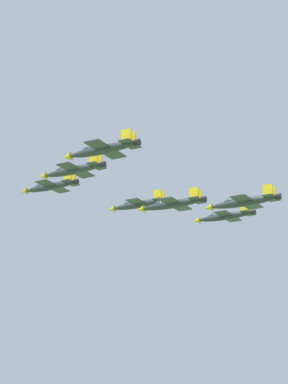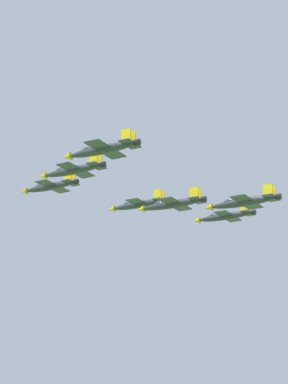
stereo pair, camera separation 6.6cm
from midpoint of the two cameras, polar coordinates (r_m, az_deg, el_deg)
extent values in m
ellipsoid|color=#2D3338|center=(197.69, -6.83, 0.39)|extent=(4.11, 14.82, 1.89)
cone|color=gold|center=(202.42, -8.71, 0.03)|extent=(1.88, 2.11, 1.61)
ellipsoid|color=#334751|center=(199.75, -7.57, 0.44)|extent=(1.79, 2.71, 1.10)
cube|color=#2D3338|center=(197.24, -6.65, 0.40)|extent=(10.89, 4.92, 0.19)
cube|color=gold|center=(193.66, -7.47, 0.80)|extent=(1.19, 3.10, 0.23)
cube|color=gold|center=(200.90, -5.87, 0.04)|extent=(1.19, 3.10, 0.23)
cube|color=#2D3338|center=(194.28, -5.35, 0.67)|extent=(5.34, 3.05, 0.19)
cube|color=gold|center=(194.15, -5.56, 1.12)|extent=(0.57, 2.11, 2.73)
cube|color=gold|center=(195.61, -5.25, 0.96)|extent=(0.57, 2.11, 2.73)
cylinder|color=black|center=(193.42, -4.96, 0.75)|extent=(1.47, 1.24, 1.32)
ellipsoid|color=#2D3338|center=(175.75, -5.17, 1.57)|extent=(4.16, 14.97, 1.91)
cone|color=gold|center=(180.32, -7.35, 1.13)|extent=(1.90, 2.14, 1.62)
ellipsoid|color=#334751|center=(177.76, -6.04, 1.61)|extent=(1.80, 2.74, 1.11)
cube|color=#2D3338|center=(175.32, -4.97, 1.58)|extent=(11.00, 4.98, 0.19)
cube|color=gold|center=(171.65, -5.86, 2.06)|extent=(1.20, 3.13, 0.23)
cube|color=gold|center=(179.08, -4.12, 1.15)|extent=(1.20, 3.13, 0.23)
cube|color=#2D3338|center=(172.49, -3.46, 1.91)|extent=(5.39, 3.08, 0.19)
cube|color=gold|center=(172.37, -3.70, 2.42)|extent=(0.58, 2.14, 2.76)
cube|color=gold|center=(173.87, -3.36, 2.23)|extent=(0.58, 2.14, 2.76)
cylinder|color=black|center=(171.68, -3.00, 2.00)|extent=(1.48, 1.25, 1.34)
ellipsoid|color=#2D3338|center=(199.16, -0.35, -0.92)|extent=(4.00, 14.82, 1.89)
cone|color=gold|center=(203.20, -2.35, -1.26)|extent=(1.86, 2.10, 1.61)
ellipsoid|color=#334751|center=(200.94, -1.15, -0.86)|extent=(1.77, 2.70, 1.10)
cube|color=#2D3338|center=(198.78, -0.16, -0.92)|extent=(10.87, 4.84, 0.19)
cube|color=gold|center=(194.90, -0.85, -0.55)|extent=(1.16, 3.10, 0.23)
cube|color=gold|center=(202.73, 0.50, -1.25)|extent=(1.16, 3.10, 0.23)
cube|color=#2D3338|center=(196.29, 1.21, -0.66)|extent=(5.32, 3.01, 0.19)
cube|color=gold|center=(196.04, 1.00, -0.22)|extent=(0.55, 2.11, 2.73)
cube|color=gold|center=(197.63, 1.27, -0.36)|extent=(0.55, 2.11, 2.73)
cylinder|color=black|center=(195.57, 1.63, -0.59)|extent=(1.46, 1.23, 1.32)
ellipsoid|color=#2D3338|center=(154.11, -3.05, 3.09)|extent=(4.20, 15.04, 1.92)
cone|color=gold|center=(158.43, -5.60, 2.55)|extent=(1.91, 2.15, 1.63)
ellipsoid|color=#334751|center=(156.04, -4.07, 3.12)|extent=(1.82, 2.75, 1.12)
cube|color=#2D3338|center=(153.70, -2.81, 3.10)|extent=(11.06, 5.01, 0.19)
cube|color=gold|center=(149.96, -3.78, 3.70)|extent=(1.21, 3.15, 0.23)
cube|color=gold|center=(157.54, -1.89, 2.57)|extent=(1.21, 3.15, 0.23)
cube|color=#2D3338|center=(151.08, -1.03, 3.51)|extent=(5.42, 3.11, 0.19)
cube|color=gold|center=(150.97, -1.31, 4.10)|extent=(0.58, 2.15, 2.77)
cube|color=gold|center=(152.51, -0.94, 3.86)|extent=(0.58, 2.15, 2.77)
cylinder|color=black|center=(150.33, -0.49, 3.62)|extent=(1.49, 1.26, 1.34)
ellipsoid|color=#2D3338|center=(203.65, 5.95, -1.78)|extent=(4.05, 14.89, 1.90)
cone|color=gold|center=(206.91, 3.86, -2.10)|extent=(1.88, 2.12, 1.61)
ellipsoid|color=#334751|center=(205.10, 5.11, -1.71)|extent=(1.78, 2.71, 1.11)
cube|color=#2D3338|center=(203.34, 6.14, -1.78)|extent=(10.93, 4.89, 0.19)
cube|color=gold|center=(199.17, 5.59, -1.43)|extent=(1.18, 3.11, 0.23)
cube|color=gold|center=(207.56, 6.66, -2.08)|extent=(1.18, 3.11, 0.23)
cube|color=#2D3338|center=(201.37, 7.56, -1.53)|extent=(5.35, 3.04, 0.19)
cube|color=gold|center=(201.02, 7.36, -1.10)|extent=(0.56, 2.12, 2.74)
cube|color=gold|center=(202.71, 7.57, -1.23)|extent=(0.56, 2.12, 2.74)
cylinder|color=black|center=(200.81, 7.98, -1.46)|extent=(1.47, 1.24, 1.33)
ellipsoid|color=#2D3338|center=(176.97, 2.09, -0.90)|extent=(4.08, 14.88, 1.90)
cone|color=gold|center=(180.71, -0.23, -1.28)|extent=(1.88, 2.12, 1.61)
ellipsoid|color=#334751|center=(178.62, 1.16, -0.83)|extent=(1.79, 2.71, 1.11)
cube|color=#2D3338|center=(176.62, 2.30, -0.90)|extent=(10.93, 4.91, 0.19)
cube|color=gold|center=(172.61, 1.58, -0.48)|extent=(1.18, 3.11, 0.23)
cube|color=gold|center=(180.70, 2.99, -1.27)|extent=(1.18, 3.11, 0.23)
cube|color=#2D3338|center=(174.36, 3.90, -0.60)|extent=(5.35, 3.05, 0.19)
cube|color=gold|center=(174.08, 3.67, -0.11)|extent=(0.57, 2.12, 2.74)
cube|color=gold|center=(175.71, 3.94, -0.27)|extent=(0.57, 2.12, 2.74)
cylinder|color=black|center=(173.71, 4.37, -0.52)|extent=(1.47, 1.24, 1.33)
ellipsoid|color=#2D3338|center=(169.35, 7.27, -0.74)|extent=(4.03, 15.01, 1.91)
cone|color=gold|center=(172.50, 4.73, -1.15)|extent=(1.89, 2.13, 1.63)
ellipsoid|color=#334751|center=(170.76, 6.25, -0.67)|extent=(1.79, 2.73, 1.12)
cube|color=#2D3338|center=(169.05, 7.50, -0.74)|extent=(11.02, 4.90, 0.19)
cube|color=gold|center=(164.83, 6.86, -0.29)|extent=(1.18, 3.14, 0.23)
cube|color=gold|center=(173.33, 8.11, -1.13)|extent=(1.18, 3.14, 0.23)
cube|color=#2D3338|center=(167.20, 9.24, -0.42)|extent=(5.39, 3.05, 0.19)
cube|color=gold|center=(166.86, 9.01, 0.10)|extent=(0.56, 2.14, 2.77)
cube|color=gold|center=(168.57, 9.24, -0.07)|extent=(0.56, 2.14, 2.77)
cylinder|color=black|center=(166.68, 9.76, -0.34)|extent=(1.48, 1.25, 1.34)
camera|label=1|loc=(0.03, -89.99, 0.00)|focal=73.32mm
camera|label=2|loc=(0.03, 90.01, 0.00)|focal=73.32mm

